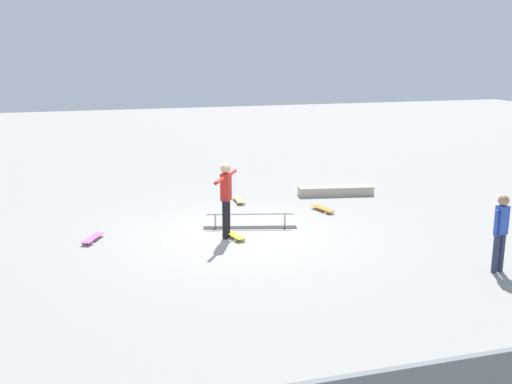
% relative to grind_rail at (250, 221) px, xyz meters
% --- Properties ---
extents(ground_plane, '(60.00, 60.00, 0.00)m').
position_rel_grind_rail_xyz_m(ground_plane, '(0.36, 0.45, -0.16)').
color(ground_plane, gray).
extents(grind_rail, '(2.23, 0.79, 0.37)m').
position_rel_grind_rail_xyz_m(grind_rail, '(0.00, 0.00, 0.00)').
color(grind_rail, black).
rests_on(grind_rail, ground_plane).
extents(skate_ledge, '(2.23, 0.80, 0.26)m').
position_rel_grind_rail_xyz_m(skate_ledge, '(-3.30, -2.43, -0.03)').
color(skate_ledge, '#B2A893').
rests_on(skate_ledge, ground_plane).
extents(skater_main, '(0.81, 1.22, 1.73)m').
position_rel_grind_rail_xyz_m(skater_main, '(0.72, 0.58, 0.85)').
color(skater_main, black).
rests_on(skater_main, ground_plane).
extents(skateboard_main, '(0.40, 0.82, 0.09)m').
position_rel_grind_rail_xyz_m(skateboard_main, '(0.58, 0.66, -0.09)').
color(skateboard_main, yellow).
rests_on(skateboard_main, ground_plane).
extents(bystander_blue_shirt, '(0.35, 0.21, 1.53)m').
position_rel_grind_rail_xyz_m(bystander_blue_shirt, '(-3.79, 4.14, 0.71)').
color(bystander_blue_shirt, '#2D3351').
rests_on(bystander_blue_shirt, ground_plane).
extents(loose_skateboard_orange, '(0.40, 0.82, 0.09)m').
position_rel_grind_rail_xyz_m(loose_skateboard_orange, '(-2.25, -0.90, -0.09)').
color(loose_skateboard_orange, orange).
rests_on(loose_skateboard_orange, ground_plane).
extents(loose_skateboard_natural, '(0.30, 0.81, 0.09)m').
position_rel_grind_rail_xyz_m(loose_skateboard_natural, '(-0.36, -2.44, -0.09)').
color(loose_skateboard_natural, tan).
rests_on(loose_skateboard_natural, ground_plane).
extents(loose_skateboard_pink, '(0.53, 0.81, 0.09)m').
position_rel_grind_rail_xyz_m(loose_skateboard_pink, '(3.66, -0.01, -0.09)').
color(loose_skateboard_pink, '#E05993').
rests_on(loose_skateboard_pink, ground_plane).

